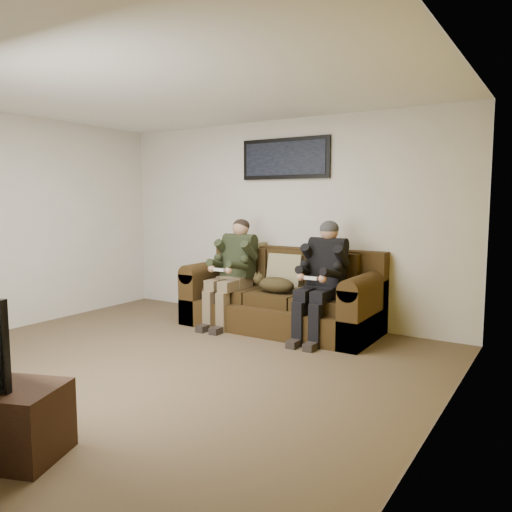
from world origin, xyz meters
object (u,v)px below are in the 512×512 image
Objects in this scene: person_left at (233,265)px; cat at (274,284)px; person_right at (323,272)px; framed_poster at (285,159)px; sofa at (283,298)px.

cat is at bearing -4.06° from person_left.
person_right is 0.63m from cat.
framed_poster is at bearing 54.62° from person_left.
sofa reaches higher than cat.
person_left is at bearing -125.38° from framed_poster.
person_left is 0.65m from cat.
person_left is 2.02× the size of cat.
sofa is 1.78× the size of person_left.
sofa is 1.79m from framed_poster.
sofa is 1.90× the size of framed_poster.
person_left is (-0.61, -0.20, 0.39)m from sofa.
framed_poster reaches higher than sofa.
person_right is at bearing -18.00° from sofa.
person_right is at bearing -35.54° from framed_poster.
person_right is (1.22, 0.00, 0.00)m from person_left.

